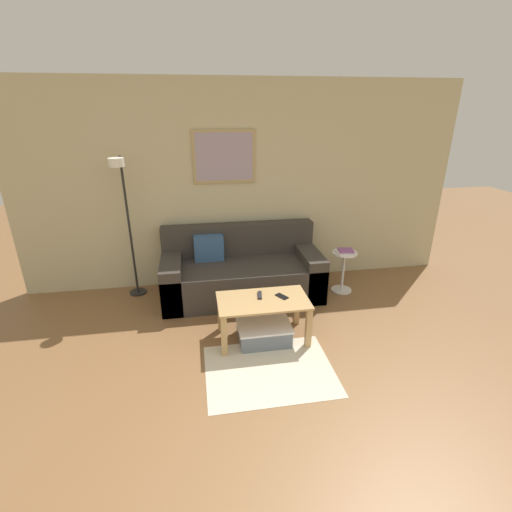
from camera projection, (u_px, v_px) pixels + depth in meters
The scene contains 11 objects.
ground_plane at pixel (309, 476), 2.41m from camera, with size 16.00×16.00×0.00m, color brown.
wall_back at pixel (243, 186), 4.70m from camera, with size 5.60×0.09×2.55m.
area_rug at pixel (269, 370), 3.37m from camera, with size 1.16×0.89×0.01m, color beige.
couch at pixel (241, 272), 4.64m from camera, with size 1.93×0.87×0.84m.
coffee_table at pixel (263, 308), 3.71m from camera, with size 0.91×0.51×0.45m.
storage_bin at pixel (264, 331), 3.78m from camera, with size 0.53×0.44×0.20m.
floor_lamp at pixel (125, 209), 4.21m from camera, with size 0.21×0.44×1.72m.
side_table at pixel (343, 268), 4.70m from camera, with size 0.31×0.31×0.53m.
book_stack at pixel (345, 251), 4.60m from camera, with size 0.23×0.19×0.05m.
remote_control at pixel (260, 295), 3.74m from camera, with size 0.04×0.15×0.02m, color #232328.
cell_phone at pixel (282, 296), 3.73m from camera, with size 0.07×0.14×0.01m, color black.
Camera 1 is at (-0.62, -1.60, 2.24)m, focal length 26.00 mm.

